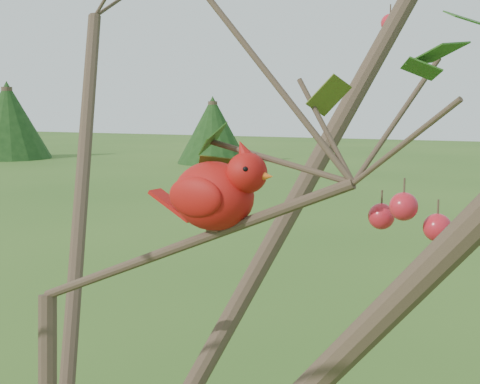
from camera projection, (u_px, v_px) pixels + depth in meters
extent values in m
sphere|color=red|center=(404.00, 206.00, 0.93)|extent=(0.04, 0.04, 0.04)
sphere|color=red|center=(381.00, 216.00, 1.01)|extent=(0.04, 0.04, 0.04)
sphere|color=red|center=(390.00, 23.00, 1.46)|extent=(0.04, 0.04, 0.04)
sphere|color=red|center=(437.00, 228.00, 0.94)|extent=(0.04, 0.04, 0.04)
ellipsoid|color=#A3140E|center=(213.00, 196.00, 1.07)|extent=(0.15, 0.12, 0.11)
sphere|color=#A3140E|center=(247.00, 173.00, 1.04)|extent=(0.07, 0.07, 0.06)
cone|color=#A3140E|center=(244.00, 152.00, 1.03)|extent=(0.05, 0.04, 0.05)
cone|color=#D85914|center=(265.00, 176.00, 1.02)|extent=(0.03, 0.03, 0.02)
ellipsoid|color=black|center=(259.00, 176.00, 1.02)|extent=(0.02, 0.04, 0.03)
cube|color=#A3140E|center=(173.00, 205.00, 1.12)|extent=(0.09, 0.04, 0.05)
ellipsoid|color=#A3140E|center=(225.00, 191.00, 1.11)|extent=(0.10, 0.04, 0.06)
ellipsoid|color=#A3140E|center=(195.00, 197.00, 1.04)|extent=(0.10, 0.04, 0.06)
cylinder|color=#3B2B1F|center=(213.00, 132.00, 24.94)|extent=(0.35, 0.35, 2.31)
cone|color=black|center=(213.00, 130.00, 24.93)|extent=(2.69, 2.69, 2.50)
cylinder|color=#3B2B1F|center=(8.00, 123.00, 26.98)|extent=(0.43, 0.43, 2.88)
cone|color=black|center=(8.00, 120.00, 26.96)|extent=(3.36, 3.36, 3.12)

